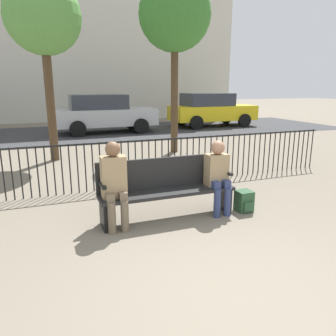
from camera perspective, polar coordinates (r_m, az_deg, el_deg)
ground_plane at (r=3.48m, az=13.21°, el=-21.09°), size 80.00×80.00×0.00m
park_bench at (r=5.00m, az=-0.34°, el=-3.09°), size 2.08×0.45×0.92m
seated_person_0 at (r=4.61m, az=-9.32°, el=-2.27°), size 0.34×0.39×1.25m
seated_person_1 at (r=5.18m, az=8.69°, el=-0.84°), size 0.34×0.39×1.17m
backpack at (r=5.47m, az=13.12°, el=-5.66°), size 0.24×0.28×0.34m
fence_railing at (r=6.52m, az=-5.65°, el=1.47°), size 9.01×0.03×0.95m
tree_0 at (r=9.44m, az=-20.93°, el=23.21°), size 1.89×1.89×4.60m
tree_1 at (r=10.09m, az=1.19°, el=24.96°), size 2.04×2.04×4.93m
street_surface at (r=14.54m, az=-14.17°, el=5.92°), size 24.00×6.00×0.01m
parked_car_1 at (r=14.46m, az=-11.09°, el=9.39°), size 4.20×1.94×1.62m
parked_car_2 at (r=16.58m, az=7.51°, el=10.11°), size 4.20×1.94×1.62m
building_facade at (r=22.81m, az=-17.99°, el=24.80°), size 20.00×6.00×12.87m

